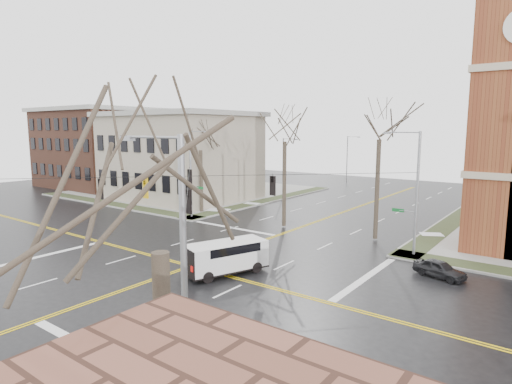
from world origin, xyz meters
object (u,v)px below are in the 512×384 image
Objects in this scene: streetlight_north_a at (284,165)px; streetlight_north_b at (348,158)px; parked_car_a at (440,269)px; tree_se at (159,230)px; signal_pole_se at (180,277)px; tree_nw_far at (201,146)px; tree_nw_near at (285,136)px; signal_pole_nw at (192,171)px; tree_ne at (379,133)px; signal_pole_ne at (415,190)px; cargo_van at (229,255)px.

streetlight_north_a and streetlight_north_b have the same top height.
tree_se is (-0.17, -22.33, 6.78)m from parked_car_a.
streetlight_north_a is at bearing 119.09° from signal_pole_se.
tree_nw_far is 11.37m from tree_nw_near.
tree_nw_near is (10.02, 2.15, 3.71)m from signal_pole_nw.
signal_pole_se is at bearing -81.54° from tree_ne.
signal_pole_ne is at bearing 90.00° from signal_pole_se.
signal_pole_nw reaches higher than streetlight_north_b.
tree_nw_far reaches higher than signal_pole_ne.
signal_pole_se is at bearing -171.85° from parked_car_a.
signal_pole_se is 63.43m from streetlight_north_b.
streetlight_north_a is (0.67, 16.50, -0.48)m from signal_pole_nw.
tree_nw_near is at bearing -2.60° from tree_nw_far.
tree_nw_near is at bearing 85.96° from parked_car_a.
tree_nw_near is at bearing 128.93° from cargo_van.
tree_ne is at bearing -37.19° from streetlight_north_a.
signal_pole_ne is at bearing -36.90° from streetlight_north_a.
tree_se is at bearing -47.14° from tree_nw_far.
streetlight_north_b is 0.79× the size of tree_se.
cargo_van is at bearing -63.62° from streetlight_north_a.
parked_car_a is (2.87, 19.33, -4.40)m from signal_pole_se.
signal_pole_nw is 32.28m from signal_pole_se.
streetlight_north_a is 0.78× the size of tree_nw_far.
signal_pole_nw is (-22.64, 0.00, 0.00)m from signal_pole_ne.
parked_car_a is 28.36m from tree_nw_far.
tree_ne is at bearing 98.46° from signal_pole_se.
parked_car_a is at bearing -43.74° from tree_ne.
tree_nw_near is 1.19× the size of tree_se.
streetlight_north_b is 0.67× the size of tree_nw_near.
tree_ne is at bearing 144.47° from signal_pole_ne.
streetlight_north_a is 1.00× the size of streetlight_north_b.
tree_nw_far reaches higher than cargo_van.
tree_nw_far is (-23.90, 25.67, 2.48)m from signal_pole_se.
signal_pole_se is 4.69m from tree_se.
signal_pole_se is at bearing -69.73° from streetlight_north_b.
signal_pole_se is 0.75× the size of tree_nw_near.
parked_car_a is at bearing -8.20° from signal_pole_nw.
signal_pole_nw is 10.91m from tree_nw_near.
tree_ne reaches higher than streetlight_north_b.
tree_nw_far is at bearing 177.40° from tree_nw_near.
signal_pole_ne is 24.18m from tree_nw_far.
streetlight_north_b is 49.51m from cargo_van.
tree_nw_far is at bearing 132.86° from tree_se.
signal_pole_nw is at bearing 180.00° from signal_pole_ne.
tree_ne is at bearing -61.75° from streetlight_north_b.
tree_se is at bearing -61.46° from tree_nw_near.
streetlight_north_b is (0.67, 36.50, -0.48)m from signal_pole_nw.
streetlight_north_b is (0.00, 20.00, 0.00)m from streetlight_north_a.
signal_pole_se is at bearing -63.36° from tree_nw_near.
tree_nw_near is (-4.27, 13.14, 7.44)m from cargo_van.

